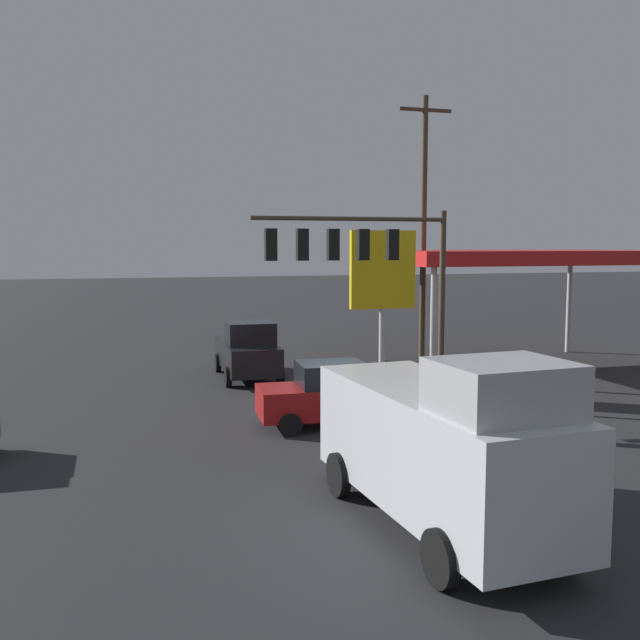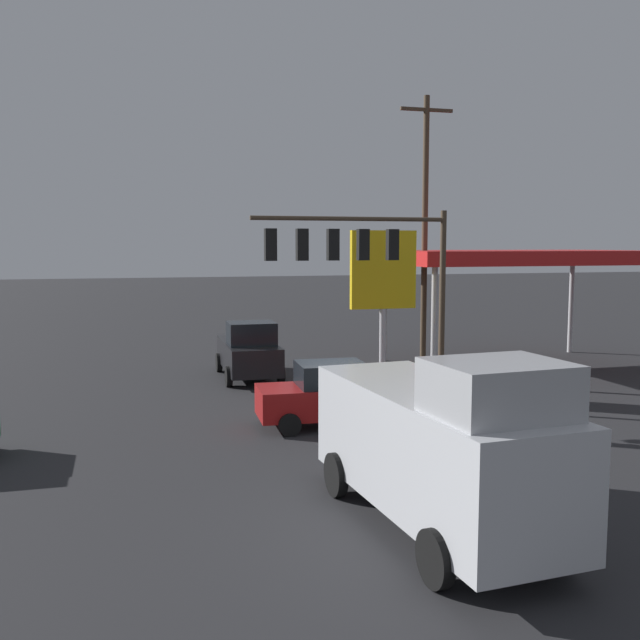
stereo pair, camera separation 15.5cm
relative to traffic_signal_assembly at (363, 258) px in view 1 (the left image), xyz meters
The scene contains 9 objects.
ground_plane 5.31m from the traffic_signal_assembly, 45.22° to the left, with size 200.00×200.00×0.00m, color #262628.
traffic_signal_assembly is the anchor object (origin of this frame).
utility_pole 9.01m from the traffic_signal_assembly, 126.59° to the right, with size 2.40×0.26×11.82m.
gas_station_canopy 11.47m from the traffic_signal_assembly, 144.65° to the right, with size 11.29×6.78×5.20m.
price_sign 3.12m from the traffic_signal_assembly, 123.05° to the right, with size 2.47×0.27×5.97m.
pickup_parked 8.18m from the traffic_signal_assembly, 68.98° to the right, with size 2.35×5.24×2.40m.
sedan_waiting 4.59m from the traffic_signal_assembly, 44.69° to the left, with size 4.49×2.24×1.93m.
delivery_truck 10.39m from the traffic_signal_assembly, 79.40° to the left, with size 2.93×6.95×3.58m.
fire_hydrant 6.84m from the traffic_signal_assembly, 130.39° to the left, with size 0.24×0.24×0.88m.
Camera 1 is at (6.46, 20.48, 5.46)m, focal length 40.00 mm.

